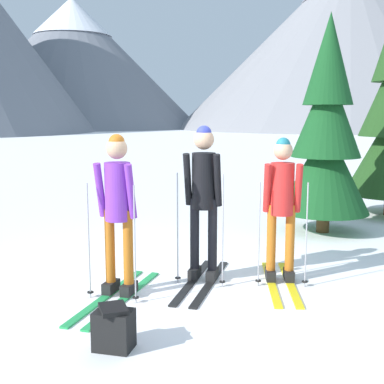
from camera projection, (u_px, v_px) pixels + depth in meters
ground_plane at (187, 283)px, 5.98m from camera, size 400.00×400.00×0.00m
skier_in_purple at (118, 208)px, 5.44m from camera, size 1.31×1.62×1.78m
skier_in_black at (204, 193)px, 5.94m from camera, size 1.19×1.57×1.86m
skier_in_red at (282, 201)px, 5.91m from camera, size 0.89×1.59×1.72m
pine_tree_near at (326, 135)px, 8.32m from camera, size 1.50×1.50×3.62m
backpack_on_snow_front at (114, 328)px, 4.27m from camera, size 0.40×0.38×0.38m
mountain_ridge_distant at (88, 33)px, 63.81m from camera, size 115.47×60.19×29.45m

